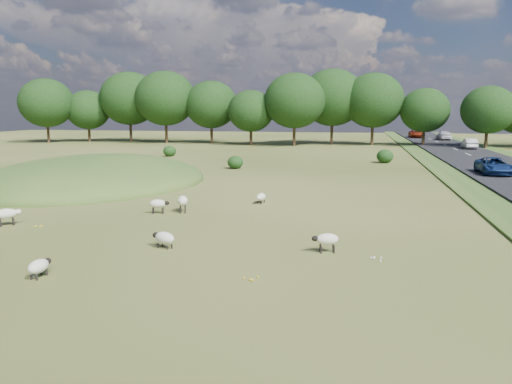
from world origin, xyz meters
The scene contains 16 objects.
ground centered at (0.00, 20.00, 0.00)m, with size 160.00×160.00×0.00m, color #374716.
mound centered at (-12.00, 12.00, 0.00)m, with size 16.00×20.00×4.00m, color #33561E.
road centered at (20.00, 30.00, 0.12)m, with size 8.00×150.00×0.25m, color black.
treeline centered at (-1.06, 55.44, 6.57)m, with size 96.28×14.66×11.70m.
shrubs centered at (-0.81, 29.06, 0.65)m, with size 25.83×11.90×1.40m.
sheep_0 centered at (1.88, 6.02, 0.38)m, with size 0.59×1.07×0.60m.
sheep_1 centered at (6.23, -3.43, 0.52)m, with size 1.08×0.65×0.75m.
sheep_2 centered at (-1.70, 2.72, 0.61)m, with size 0.82×1.27×0.88m.
sheep_3 centered at (-2.81, 2.09, 0.53)m, with size 1.08×0.59×0.76m.
sheep_4 centered at (-2.69, -8.11, 0.38)m, with size 0.49×1.04×0.60m.
sheep_5 centered at (-8.66, -1.89, 0.57)m, with size 1.05×1.05×0.82m.
sheep_6 centered at (-0.05, -4.03, 0.41)m, with size 1.16×0.85×0.65m.
car_1 centered at (21.90, 69.55, 1.01)m, with size 2.13×5.23×1.52m, color silver.
car_3 centered at (21.90, 48.97, 0.93)m, with size 1.45×4.14×1.37m, color silver.
car_4 centered at (18.10, 21.06, 0.91)m, with size 2.19×4.74×1.32m, color navy.
car_5 centered at (18.10, 76.26, 1.01)m, with size 2.51×5.44×1.51m, color maroon.
Camera 1 is at (7.25, -21.89, 5.35)m, focal length 35.00 mm.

